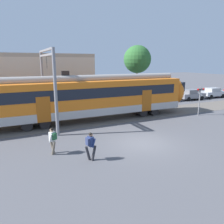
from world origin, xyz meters
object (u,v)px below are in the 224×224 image
object	(u,v)px
crossing_signal	(200,96)
parked_car_blue	(163,96)
parked_car_silver	(213,93)
pedestrian_navy	(90,144)
parked_car_grey	(192,95)
pedestrian_white	(53,139)

from	to	relation	value
crossing_signal	parked_car_blue	bearing A→B (deg)	78.56
parked_car_blue	parked_car_silver	xyz separation A→B (m)	(9.53, -0.22, 0.00)
pedestrian_navy	crossing_signal	bearing A→B (deg)	21.17
parked_car_grey	parked_car_silver	xyz separation A→B (m)	(4.64, 0.13, 0.00)
pedestrian_navy	parked_car_blue	world-z (taller)	pedestrian_navy
pedestrian_navy	parked_car_silver	distance (m)	28.35
parked_car_silver	pedestrian_navy	bearing A→B (deg)	-152.42
pedestrian_white	pedestrian_navy	xyz separation A→B (m)	(1.76, -1.79, 0.00)
parked_car_silver	pedestrian_white	bearing A→B (deg)	-157.14
parked_car_grey	parked_car_silver	distance (m)	4.64
pedestrian_white	crossing_signal	xyz separation A→B (m)	(15.75, 3.62, 1.02)
crossing_signal	parked_car_silver	bearing A→B (deg)	34.70
pedestrian_white	parked_car_blue	xyz separation A→B (m)	(17.35, 11.55, -0.21)
parked_car_grey	crossing_signal	world-z (taller)	crossing_signal
parked_car_grey	parked_car_silver	world-z (taller)	same
parked_car_blue	parked_car_grey	xyz separation A→B (m)	(4.89, -0.35, 0.00)
parked_car_blue	parked_car_grey	size ratio (longest dim) A/B	1.01
parked_car_blue	parked_car_grey	bearing A→B (deg)	-4.07
pedestrian_navy	parked_car_grey	distance (m)	24.26
pedestrian_white	parked_car_grey	world-z (taller)	pedestrian_white
parked_car_grey	parked_car_blue	bearing A→B (deg)	175.93
pedestrian_navy	parked_car_blue	size ratio (longest dim) A/B	0.41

